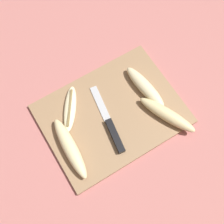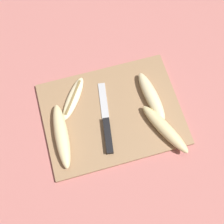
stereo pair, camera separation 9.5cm
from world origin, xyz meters
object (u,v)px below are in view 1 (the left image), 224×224
(banana_pale_long, at_px, (70,109))
(banana_cream_curved, at_px, (145,87))
(banana_ripe_center, at_px, (167,115))
(banana_soft_right, at_px, (70,148))
(knife, at_px, (112,130))

(banana_pale_long, bearing_deg, banana_cream_curved, -15.09)
(banana_ripe_center, distance_m, banana_soft_right, 0.31)
(knife, bearing_deg, banana_pale_long, 128.99)
(knife, relative_size, banana_soft_right, 1.15)
(banana_cream_curved, bearing_deg, banana_soft_right, -170.54)
(knife, bearing_deg, banana_cream_curved, 30.31)
(knife, height_order, banana_pale_long, same)
(banana_soft_right, bearing_deg, banana_pale_long, 61.79)
(knife, bearing_deg, banana_soft_right, -177.76)
(banana_pale_long, distance_m, banana_soft_right, 0.13)
(banana_cream_curved, height_order, banana_soft_right, same)
(knife, xyz_separation_m, banana_soft_right, (-0.13, 0.01, 0.01))
(banana_cream_curved, xyz_separation_m, banana_ripe_center, (0.01, -0.11, 0.00))
(knife, height_order, banana_ripe_center, banana_ripe_center)
(banana_pale_long, bearing_deg, banana_ripe_center, -36.18)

